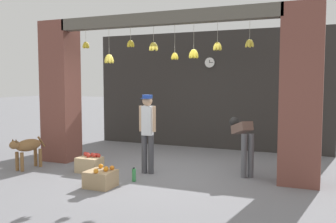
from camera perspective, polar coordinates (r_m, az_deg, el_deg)
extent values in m
plane|color=slate|center=(7.47, -1.41, -9.45)|extent=(60.00, 60.00, 0.00)
cube|color=#2D2B28|center=(10.19, 5.93, 3.25)|extent=(6.49, 0.12, 3.14)
cube|color=brown|center=(8.88, -16.05, 2.88)|extent=(0.70, 0.60, 3.14)
cube|color=brown|center=(6.91, 19.68, 2.33)|extent=(0.70, 0.60, 3.14)
cube|color=#5B564C|center=(7.45, -1.07, 13.97)|extent=(4.59, 0.24, 0.24)
cylinder|color=#B2AD99|center=(8.23, -12.42, 11.22)|extent=(0.01, 0.01, 0.26)
ellipsoid|color=yellow|center=(8.19, -12.18, 9.88)|extent=(0.10, 0.05, 0.15)
ellipsoid|color=yellow|center=(8.22, -12.14, 9.86)|extent=(0.09, 0.09, 0.16)
ellipsoid|color=yellow|center=(8.25, -12.30, 9.84)|extent=(0.07, 0.10, 0.16)
ellipsoid|color=yellow|center=(8.25, -12.53, 9.83)|extent=(0.10, 0.07, 0.16)
ellipsoid|color=yellow|center=(8.22, -12.66, 9.85)|extent=(0.10, 0.07, 0.16)
ellipsoid|color=yellow|center=(8.19, -12.60, 9.87)|extent=(0.07, 0.10, 0.16)
ellipsoid|color=yellow|center=(8.18, -12.38, 9.88)|extent=(0.09, 0.09, 0.16)
cylinder|color=#B2AD99|center=(7.89, -8.99, 10.53)|extent=(0.01, 0.01, 0.54)
ellipsoid|color=yellow|center=(7.84, -8.63, 7.93)|extent=(0.13, 0.07, 0.21)
ellipsoid|color=yellow|center=(7.88, -8.60, 7.92)|extent=(0.12, 0.12, 0.22)
ellipsoid|color=yellow|center=(7.91, -8.83, 7.90)|extent=(0.09, 0.13, 0.21)
ellipsoid|color=yellow|center=(7.91, -9.15, 7.90)|extent=(0.13, 0.10, 0.21)
ellipsoid|color=yellow|center=(7.87, -9.33, 7.91)|extent=(0.13, 0.10, 0.21)
ellipsoid|color=yellow|center=(7.83, -9.22, 7.93)|extent=(0.09, 0.13, 0.21)
ellipsoid|color=yellow|center=(7.81, -8.91, 7.94)|extent=(0.12, 0.12, 0.22)
cylinder|color=#B2AD99|center=(7.74, -5.72, 11.72)|extent=(0.01, 0.01, 0.26)
ellipsoid|color=yellow|center=(7.70, -5.45, 10.27)|extent=(0.10, 0.06, 0.16)
ellipsoid|color=yellow|center=(7.73, -5.44, 10.24)|extent=(0.09, 0.09, 0.17)
ellipsoid|color=yellow|center=(7.75, -5.63, 10.23)|extent=(0.07, 0.10, 0.16)
ellipsoid|color=yellow|center=(7.75, -5.88, 10.23)|extent=(0.10, 0.08, 0.16)
ellipsoid|color=yellow|center=(7.72, -6.00, 10.25)|extent=(0.10, 0.08, 0.16)
ellipsoid|color=yellow|center=(7.68, -5.90, 10.27)|extent=(0.07, 0.10, 0.16)
ellipsoid|color=yellow|center=(7.68, -5.66, 10.28)|extent=(0.09, 0.09, 0.17)
cylinder|color=#B2AD99|center=(7.52, -2.21, 11.71)|extent=(0.01, 0.01, 0.32)
ellipsoid|color=yellow|center=(7.47, -1.87, 9.87)|extent=(0.12, 0.07, 0.19)
ellipsoid|color=yellow|center=(7.53, -1.96, 9.83)|extent=(0.09, 0.12, 0.20)
ellipsoid|color=yellow|center=(7.54, -2.38, 9.83)|extent=(0.12, 0.10, 0.20)
ellipsoid|color=yellow|center=(7.49, -2.56, 9.86)|extent=(0.12, 0.10, 0.20)
ellipsoid|color=yellow|center=(7.45, -2.25, 9.89)|extent=(0.09, 0.12, 0.20)
cylinder|color=#B2AD99|center=(7.29, 1.04, 11.06)|extent=(0.01, 0.01, 0.54)
ellipsoid|color=yellow|center=(7.25, 1.31, 8.43)|extent=(0.10, 0.05, 0.15)
ellipsoid|color=yellow|center=(7.28, 1.29, 8.41)|extent=(0.08, 0.09, 0.15)
ellipsoid|color=yellow|center=(7.30, 1.08, 8.40)|extent=(0.06, 0.10, 0.15)
ellipsoid|color=yellow|center=(7.29, 0.84, 8.41)|extent=(0.09, 0.07, 0.15)
ellipsoid|color=yellow|center=(7.26, 0.75, 8.42)|extent=(0.09, 0.07, 0.15)
ellipsoid|color=yellow|center=(7.23, 0.87, 8.43)|extent=(0.06, 0.10, 0.15)
ellipsoid|color=yellow|center=(7.23, 1.12, 8.44)|extent=(0.08, 0.09, 0.15)
cylinder|color=#B2AD99|center=(7.18, 3.95, 11.36)|extent=(0.01, 0.01, 0.49)
ellipsoid|color=yellow|center=(7.14, 4.30, 8.76)|extent=(0.12, 0.07, 0.19)
ellipsoid|color=yellow|center=(7.18, 4.26, 8.74)|extent=(0.11, 0.11, 0.20)
ellipsoid|color=yellow|center=(7.20, 3.98, 8.73)|extent=(0.08, 0.12, 0.19)
ellipsoid|color=yellow|center=(7.19, 3.67, 8.74)|extent=(0.12, 0.09, 0.20)
ellipsoid|color=yellow|center=(7.15, 3.56, 8.76)|extent=(0.12, 0.09, 0.20)
ellipsoid|color=yellow|center=(7.11, 3.73, 8.78)|extent=(0.08, 0.12, 0.19)
ellipsoid|color=yellow|center=(7.11, 4.07, 8.78)|extent=(0.11, 0.11, 0.20)
cylinder|color=#B2AD99|center=(6.99, 7.56, 11.97)|extent=(0.01, 0.01, 0.38)
ellipsoid|color=gold|center=(6.95, 7.88, 9.83)|extent=(0.11, 0.06, 0.17)
ellipsoid|color=gold|center=(6.99, 7.79, 9.80)|extent=(0.09, 0.10, 0.18)
ellipsoid|color=gold|center=(7.01, 7.45, 9.80)|extent=(0.09, 0.10, 0.18)
ellipsoid|color=gold|center=(6.98, 7.20, 9.82)|extent=(0.11, 0.06, 0.17)
ellipsoid|color=gold|center=(6.94, 7.29, 9.85)|extent=(0.09, 0.10, 0.18)
ellipsoid|color=gold|center=(6.93, 7.63, 9.85)|extent=(0.09, 0.10, 0.18)
cylinder|color=#B2AD99|center=(6.93, 12.36, 12.11)|extent=(0.01, 0.01, 0.34)
ellipsoid|color=yellow|center=(6.90, 12.65, 10.11)|extent=(0.11, 0.06, 0.16)
ellipsoid|color=yellow|center=(6.94, 12.38, 10.07)|extent=(0.06, 0.11, 0.16)
ellipsoid|color=yellow|center=(6.91, 11.99, 10.11)|extent=(0.11, 0.06, 0.16)
ellipsoid|color=yellow|center=(6.87, 12.26, 10.14)|extent=(0.06, 0.11, 0.16)
ellipsoid|color=olive|center=(8.30, -20.48, -4.82)|extent=(0.31, 0.64, 0.25)
cylinder|color=olive|center=(8.15, -21.35, -7.18)|extent=(0.07, 0.07, 0.38)
cylinder|color=olive|center=(8.27, -22.01, -7.04)|extent=(0.07, 0.07, 0.38)
cylinder|color=olive|center=(8.45, -18.87, -6.70)|extent=(0.07, 0.07, 0.38)
cylinder|color=olive|center=(8.56, -19.54, -6.57)|extent=(0.07, 0.07, 0.38)
ellipsoid|color=olive|center=(8.08, -22.34, -4.73)|extent=(0.18, 0.24, 0.17)
cone|color=brown|center=(8.03, -22.14, -4.14)|extent=(0.06, 0.06, 0.07)
cone|color=brown|center=(8.11, -22.58, -4.07)|extent=(0.06, 0.06, 0.07)
cylinder|color=olive|center=(8.52, -18.74, -4.36)|extent=(0.06, 0.20, 0.25)
cylinder|color=#424247|center=(7.40, -2.62, -6.55)|extent=(0.11, 0.11, 0.76)
cylinder|color=#424247|center=(7.45, -3.64, -6.48)|extent=(0.11, 0.11, 0.76)
cube|color=silver|center=(7.33, -3.15, -1.38)|extent=(0.22, 0.19, 0.57)
cylinder|color=tan|center=(7.28, -2.12, -1.15)|extent=(0.06, 0.06, 0.50)
cylinder|color=tan|center=(7.37, -4.18, -1.08)|extent=(0.06, 0.06, 0.50)
sphere|color=tan|center=(7.29, -3.17, 1.63)|extent=(0.20, 0.20, 0.20)
cylinder|color=#234299|center=(7.29, -3.17, 2.28)|extent=(0.20, 0.20, 0.07)
cube|color=#234299|center=(7.20, -3.43, 2.02)|extent=(0.18, 0.13, 0.01)
cylinder|color=#56565B|center=(7.22, 11.50, -6.64)|extent=(0.11, 0.11, 0.83)
cylinder|color=#56565B|center=(7.28, 12.52, -6.57)|extent=(0.11, 0.11, 0.83)
cube|color=brown|center=(7.43, 11.18, -2.47)|extent=(0.53, 0.63, 0.32)
sphere|color=black|center=(7.77, 10.07, -1.57)|extent=(0.20, 0.20, 0.20)
cube|color=tan|center=(6.63, -10.23, -10.08)|extent=(0.47, 0.44, 0.29)
sphere|color=orange|center=(6.52, -9.46, -8.69)|extent=(0.08, 0.08, 0.08)
sphere|color=orange|center=(6.78, -10.20, -8.20)|extent=(0.08, 0.08, 0.08)
sphere|color=orange|center=(6.44, -10.93, -8.89)|extent=(0.08, 0.08, 0.08)
sphere|color=orange|center=(6.43, -10.93, -8.91)|extent=(0.08, 0.08, 0.08)
sphere|color=orange|center=(6.59, -9.42, -8.56)|extent=(0.08, 0.08, 0.08)
sphere|color=orange|center=(6.62, -8.53, -8.48)|extent=(0.08, 0.08, 0.08)
cube|color=tan|center=(7.71, -11.88, -7.95)|extent=(0.48, 0.35, 0.30)
sphere|color=red|center=(7.88, -12.47, -6.31)|extent=(0.08, 0.08, 0.08)
sphere|color=red|center=(7.65, -10.53, -6.61)|extent=(0.08, 0.08, 0.08)
sphere|color=red|center=(7.83, -12.39, -6.38)|extent=(0.08, 0.08, 0.08)
sphere|color=red|center=(7.69, -10.79, -6.55)|extent=(0.08, 0.08, 0.08)
sphere|color=red|center=(7.76, -11.46, -6.46)|extent=(0.08, 0.08, 0.08)
sphere|color=red|center=(7.81, -12.12, -6.40)|extent=(0.08, 0.08, 0.08)
sphere|color=red|center=(7.66, -11.17, -6.60)|extent=(0.08, 0.08, 0.08)
sphere|color=red|center=(7.67, -12.03, -6.60)|extent=(0.08, 0.08, 0.08)
sphere|color=red|center=(7.72, -11.11, -6.52)|extent=(0.08, 0.08, 0.08)
cylinder|color=#38934C|center=(6.92, -5.21, -9.61)|extent=(0.07, 0.07, 0.23)
cylinder|color=black|center=(6.89, -5.22, -8.58)|extent=(0.04, 0.04, 0.03)
cylinder|color=black|center=(10.11, 6.39, 7.42)|extent=(0.28, 0.01, 0.28)
cylinder|color=white|center=(10.10, 6.37, 7.43)|extent=(0.27, 0.02, 0.27)
cube|color=black|center=(10.09, 6.35, 7.60)|extent=(0.01, 0.01, 0.07)
cube|color=black|center=(10.07, 6.57, 7.43)|extent=(0.10, 0.01, 0.01)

